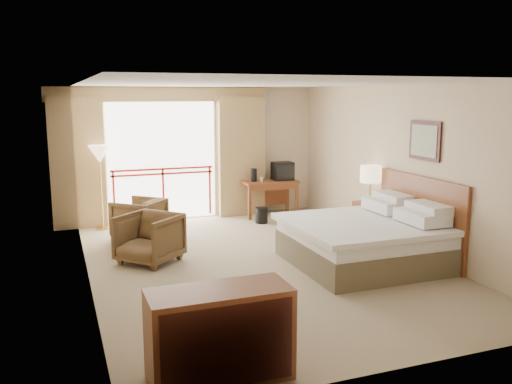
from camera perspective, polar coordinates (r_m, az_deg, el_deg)
name	(u,v)px	position (r m, az deg, el deg)	size (l,w,h in m)	color
floor	(260,263)	(8.37, 0.39, -7.48)	(7.00, 7.00, 0.00)	gray
ceiling	(260,84)	(7.97, 0.41, 11.33)	(7.00, 7.00, 0.00)	white
wall_back	(200,153)	(11.38, -5.92, 4.14)	(5.00, 5.00, 0.00)	beige
wall_front	(399,230)	(5.01, 14.87, -3.94)	(5.00, 5.00, 0.00)	beige
wall_left	(84,186)	(7.55, -17.61, 0.63)	(7.00, 7.00, 0.00)	beige
wall_right	(401,168)	(9.25, 15.05, 2.44)	(7.00, 7.00, 0.00)	beige
balcony_door	(162,162)	(11.20, -9.85, 3.18)	(2.40, 2.40, 0.00)	white
balcony_railing	(163,181)	(11.23, -9.77, 1.20)	(2.09, 0.03, 1.02)	#A5200E
curtain_left	(77,163)	(10.88, -18.29, 2.87)	(1.00, 0.26, 2.50)	#987A4F
curtain_right	(241,157)	(11.49, -1.61, 3.75)	(1.00, 0.26, 2.50)	#987A4F
valance	(161,94)	(11.02, -9.96, 10.10)	(4.40, 0.22, 0.28)	#987A4F
hvac_vent	(259,104)	(11.68, 0.29, 9.27)	(0.50, 0.04, 0.50)	silver
bed	(366,240)	(8.39, 11.51, -4.96)	(2.13, 2.06, 0.97)	brown
headboard	(420,217)	(8.87, 16.87, -2.56)	(0.06, 2.10, 1.30)	brown
framed_art	(425,141)	(8.70, 17.34, 5.18)	(0.04, 0.72, 0.60)	black
nightstand	(370,221)	(9.84, 11.94, -3.01)	(0.46, 0.55, 0.66)	brown
table_lamp	(370,175)	(9.73, 11.96, 1.78)	(0.36, 0.36, 0.64)	tan
phone	(373,202)	(9.61, 12.24, -1.07)	(0.19, 0.15, 0.08)	black
desk	(268,188)	(11.50, 1.32, 0.42)	(1.16, 0.56, 0.76)	brown
tv	(283,171)	(11.50, 2.82, 2.21)	(0.42, 0.34, 0.38)	black
coffee_maker	(254,175)	(11.28, -0.23, 1.78)	(0.13, 0.13, 0.28)	black
cup	(261,179)	(11.30, 0.57, 1.34)	(0.07, 0.07, 0.10)	white
wastebasket	(261,215)	(10.87, 0.58, -2.46)	(0.25, 0.25, 0.31)	black
armchair_far	(140,238)	(10.02, -12.13, -4.72)	(0.76, 0.79, 0.72)	#48331D
armchair_near	(150,262)	(8.56, -11.09, -7.26)	(0.81, 0.84, 0.76)	#48331D
side_table	(127,228)	(9.30, -13.46, -3.70)	(0.47, 0.47, 0.51)	black
book	(126,218)	(9.27, -13.50, -2.70)	(0.16, 0.22, 0.02)	white
floor_lamp	(99,157)	(10.60, -16.15, 3.55)	(0.41, 0.41, 1.61)	tan
dresser	(220,335)	(5.02, -3.83, -14.78)	(1.28, 0.54, 0.85)	brown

